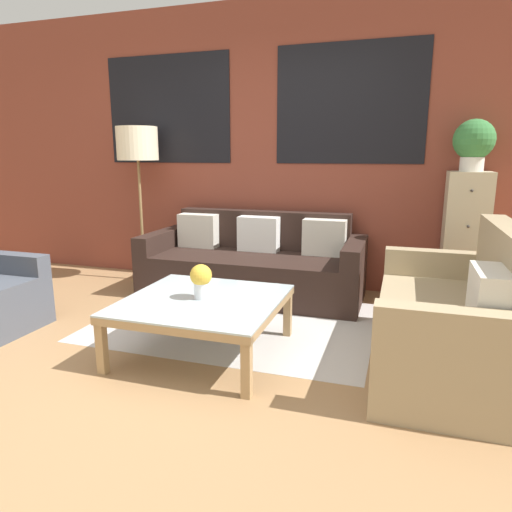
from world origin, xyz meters
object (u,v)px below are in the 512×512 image
(floor_lamp, at_px, (138,148))
(flower_vase, at_px, (201,279))
(settee_vintage, at_px, (453,323))
(couch_dark, at_px, (254,265))
(potted_plant, at_px, (474,142))
(drawer_cabinet, at_px, (464,240))
(coffee_table, at_px, (203,306))

(floor_lamp, height_order, flower_vase, floor_lamp)
(settee_vintage, bearing_deg, floor_lamp, 157.01)
(couch_dark, xyz_separation_m, potted_plant, (1.87, 0.23, 1.15))
(potted_plant, bearing_deg, settee_vintage, -97.69)
(potted_plant, bearing_deg, flower_vase, -137.35)
(floor_lamp, relative_size, drawer_cabinet, 1.35)
(drawer_cabinet, relative_size, potted_plant, 2.76)
(settee_vintage, height_order, potted_plant, potted_plant)
(couch_dark, distance_m, floor_lamp, 1.71)
(potted_plant, bearing_deg, drawer_cabinet, -90.00)
(settee_vintage, xyz_separation_m, coffee_table, (-1.59, -0.26, 0.03))
(coffee_table, xyz_separation_m, flower_vase, (-0.01, -0.00, 0.19))
(settee_vintage, bearing_deg, couch_dark, 145.59)
(coffee_table, xyz_separation_m, drawer_cabinet, (1.77, 1.64, 0.26))
(drawer_cabinet, height_order, potted_plant, potted_plant)
(settee_vintage, distance_m, flower_vase, 1.63)
(coffee_table, height_order, flower_vase, flower_vase)
(flower_vase, bearing_deg, settee_vintage, 9.14)
(coffee_table, bearing_deg, settee_vintage, 9.13)
(drawer_cabinet, xyz_separation_m, potted_plant, (0.00, 0.00, 0.84))
(potted_plant, xyz_separation_m, flower_vase, (-1.78, -1.64, -0.91))
(coffee_table, relative_size, drawer_cabinet, 0.85)
(drawer_cabinet, height_order, flower_vase, drawer_cabinet)
(coffee_table, distance_m, potted_plant, 2.66)
(floor_lamp, distance_m, drawer_cabinet, 3.26)
(couch_dark, relative_size, potted_plant, 4.81)
(drawer_cabinet, distance_m, flower_vase, 2.43)
(floor_lamp, bearing_deg, settee_vintage, -22.99)
(drawer_cabinet, relative_size, flower_vase, 5.07)
(settee_vintage, xyz_separation_m, flower_vase, (-1.60, -0.26, 0.21))
(settee_vintage, height_order, floor_lamp, floor_lamp)
(coffee_table, distance_m, floor_lamp, 2.31)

